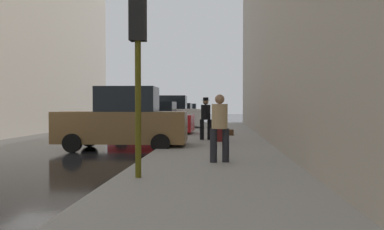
% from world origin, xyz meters
% --- Properties ---
extents(ground_plane, '(120.00, 120.00, 0.00)m').
position_xyz_m(ground_plane, '(0.00, 0.00, 0.00)').
color(ground_plane, black).
extents(sidewalk, '(4.00, 40.00, 0.15)m').
position_xyz_m(sidewalk, '(6.00, 0.00, 0.07)').
color(sidewalk, gray).
rests_on(sidewalk, ground_plane).
extents(parked_bronze_suv, '(4.66, 2.19, 2.25)m').
position_xyz_m(parked_bronze_suv, '(2.65, 0.86, 1.03)').
color(parked_bronze_suv, brown).
rests_on(parked_bronze_suv, ground_plane).
extents(parked_red_hatchback, '(4.25, 2.15, 1.79)m').
position_xyz_m(parked_red_hatchback, '(2.65, 6.77, 0.85)').
color(parked_red_hatchback, '#B2191E').
rests_on(parked_red_hatchback, ground_plane).
extents(parked_white_van, '(4.63, 2.11, 2.25)m').
position_xyz_m(parked_white_van, '(2.65, 12.34, 1.03)').
color(parked_white_van, silver).
rests_on(parked_white_van, ground_plane).
extents(parked_silver_sedan, '(4.26, 2.18, 1.79)m').
position_xyz_m(parked_silver_sedan, '(2.65, 17.71, 0.85)').
color(parked_silver_sedan, '#B7BABF').
rests_on(parked_silver_sedan, ground_plane).
extents(parked_dark_green_sedan, '(4.24, 2.14, 1.79)m').
position_xyz_m(parked_dark_green_sedan, '(2.65, 23.67, 0.85)').
color(parked_dark_green_sedan, '#193828').
rests_on(parked_dark_green_sedan, ground_plane).
extents(fire_hydrant, '(0.42, 0.22, 0.70)m').
position_xyz_m(fire_hydrant, '(4.45, 7.35, 0.50)').
color(fire_hydrant, red).
rests_on(fire_hydrant, sidewalk).
extents(traffic_light, '(0.32, 0.32, 3.60)m').
position_xyz_m(traffic_light, '(4.50, -5.03, 2.76)').
color(traffic_light, '#514C0F').
rests_on(traffic_light, sidewalk).
extents(pedestrian_with_fedora, '(0.52, 0.45, 1.78)m').
position_xyz_m(pedestrian_with_fedora, '(5.50, 3.36, 1.14)').
color(pedestrian_with_fedora, black).
rests_on(pedestrian_with_fedora, sidewalk).
extents(pedestrian_in_tan_coat, '(0.53, 0.50, 1.71)m').
position_xyz_m(pedestrian_in_tan_coat, '(6.10, -2.90, 1.10)').
color(pedestrian_in_tan_coat, black).
rests_on(pedestrian_in_tan_coat, sidewalk).
extents(rolling_suitcase, '(0.38, 0.57, 1.04)m').
position_xyz_m(rolling_suitcase, '(6.06, 2.74, 0.49)').
color(rolling_suitcase, '#591414').
rests_on(rolling_suitcase, sidewalk).
extents(duffel_bag, '(0.32, 0.44, 0.28)m').
position_xyz_m(duffel_bag, '(6.59, 5.85, 0.29)').
color(duffel_bag, '#472D19').
rests_on(duffel_bag, sidewalk).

